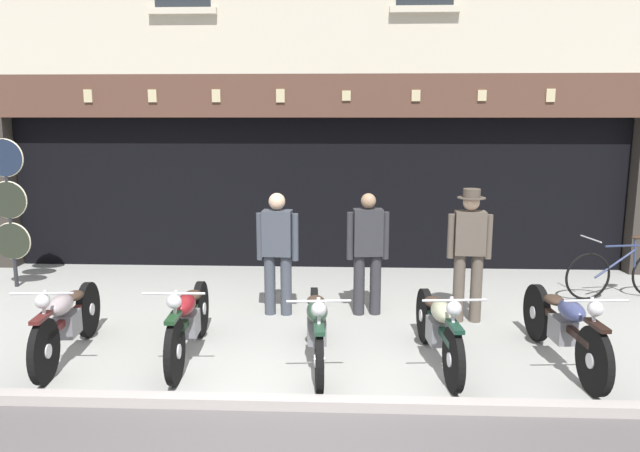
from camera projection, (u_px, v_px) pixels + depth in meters
The scene contains 13 objects.
shop_facade at pixel (320, 158), 12.01m from camera, with size 11.73×4.42×6.83m.
motorcycle_left at pixel (67, 320), 6.64m from camera, with size 0.62×1.98×0.93m.
motorcycle_center_left at pixel (188, 320), 6.64m from camera, with size 0.62×2.01×0.93m.
motorcycle_center at pixel (317, 326), 6.50m from camera, with size 0.62×2.03×0.91m.
motorcycle_center_right at pixel (439, 327), 6.45m from camera, with size 0.62×1.95×0.91m.
motorcycle_right at pixel (564, 326), 6.45m from camera, with size 0.62×2.11×0.93m.
salesman_left at pixel (278, 248), 8.01m from camera, with size 0.56×0.26×1.65m.
shopkeeper_center at pixel (368, 248), 8.01m from camera, with size 0.56×0.26×1.64m.
salesman_right at pixel (469, 248), 7.72m from camera, with size 0.56×0.35×1.73m.
tyre_sign_pole at pixel (9, 202), 9.22m from camera, with size 0.58×0.06×2.30m.
advert_board_near at pixel (429, 177), 10.42m from camera, with size 0.78×0.03×0.96m.
advert_board_far at pixel (482, 177), 10.38m from camera, with size 0.75×0.03×1.03m.
leaning_bicycle at pixel (622, 272), 8.86m from camera, with size 1.73×0.54×0.94m.
Camera 1 is at (0.52, -5.07, 2.66)m, focal length 34.02 mm.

